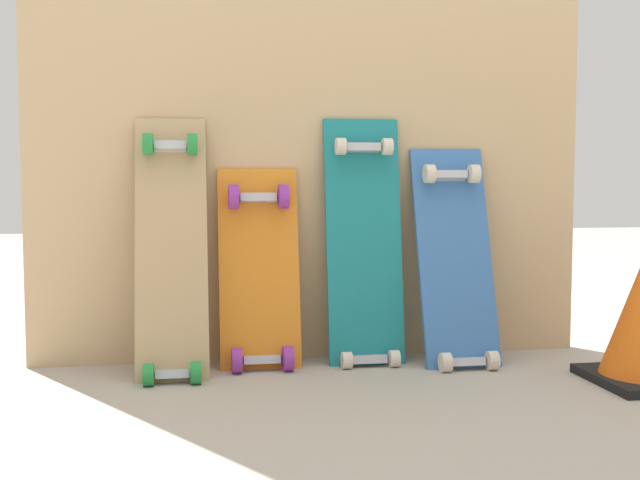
% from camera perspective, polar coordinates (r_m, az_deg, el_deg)
% --- Properties ---
extents(ground_plane, '(12.00, 12.00, 0.00)m').
position_cam_1_polar(ground_plane, '(2.43, -0.28, -8.58)').
color(ground_plane, '#A89E8E').
extents(plywood_wall_panel, '(1.67, 0.04, 1.63)m').
position_cam_1_polar(plywood_wall_panel, '(2.45, -0.55, 10.65)').
color(plywood_wall_panel, tan).
rests_on(plywood_wall_panel, ground).
extents(skateboard_natural, '(0.20, 0.29, 0.79)m').
position_cam_1_polar(skateboard_natural, '(2.26, -10.47, -1.26)').
color(skateboard_natural, tan).
rests_on(skateboard_natural, ground).
extents(skateboard_orange, '(0.23, 0.19, 0.64)m').
position_cam_1_polar(skateboard_orange, '(2.33, -4.30, -2.70)').
color(skateboard_orange, orange).
rests_on(skateboard_orange, ground).
extents(skateboard_teal, '(0.23, 0.19, 0.79)m').
position_cam_1_polar(skateboard_teal, '(2.38, 3.17, -0.91)').
color(skateboard_teal, '#197A7F').
rests_on(skateboard_teal, ground).
extents(skateboard_blue, '(0.22, 0.27, 0.71)m').
position_cam_1_polar(skateboard_blue, '(2.41, 9.61, -1.94)').
color(skateboard_blue, '#386BAD').
rests_on(skateboard_blue, ground).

